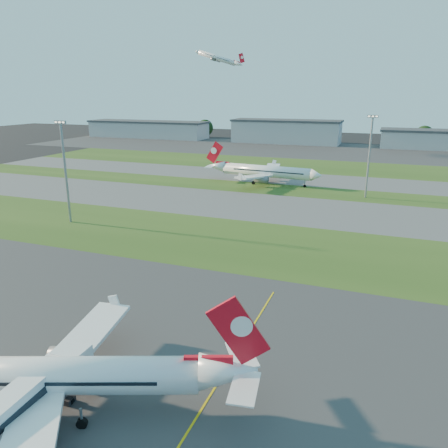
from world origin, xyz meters
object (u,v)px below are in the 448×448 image
at_px(airliner_parked, 56,376).
at_px(light_mast_west, 65,165).
at_px(light_mast_centre, 370,151).
at_px(airliner_taxiing, 265,172).

height_order(airliner_parked, light_mast_west, light_mast_west).
relative_size(light_mast_west, light_mast_centre, 1.00).
bearing_deg(airliner_taxiing, light_mast_centre, 169.43).
distance_m(airliner_parked, light_mast_centre, 116.69).
bearing_deg(light_mast_centre, airliner_parked, -101.96).
height_order(airliner_parked, airliner_taxiing, airliner_taxiing).
height_order(airliner_taxiing, light_mast_centre, light_mast_centre).
distance_m(airliner_taxiing, light_mast_centre, 38.79).
distance_m(light_mast_west, light_mast_centre, 89.64).
bearing_deg(airliner_parked, light_mast_centre, 57.05).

